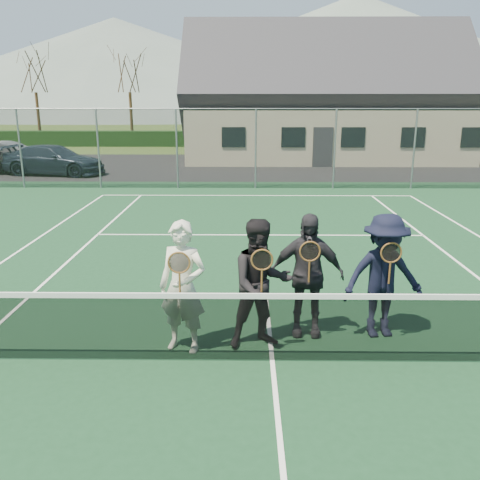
{
  "coord_description": "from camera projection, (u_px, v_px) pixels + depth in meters",
  "views": [
    {
      "loc": [
        -0.35,
        -5.99,
        3.33
      ],
      "look_at": [
        -0.44,
        1.5,
        1.25
      ],
      "focal_mm": 38.0,
      "sensor_mm": 36.0,
      "label": 1
    }
  ],
  "objects": [
    {
      "name": "tree_d",
      "position": [
        417.0,
        64.0,
        36.76
      ],
      "size": [
        3.2,
        3.2,
        7.77
      ],
      "color": "#3B2315",
      "rests_on": "ground"
    },
    {
      "name": "player_c",
      "position": [
        307.0,
        275.0,
        7.22
      ],
      "size": [
        1.08,
        0.54,
        1.8
      ],
      "color": "#26252A",
      "rests_on": "court_surface"
    },
    {
      "name": "court_markings",
      "position": [
        272.0,
        361.0,
        6.65
      ],
      "size": [
        11.03,
        23.83,
        0.01
      ],
      "color": "white",
      "rests_on": "court_surface"
    },
    {
      "name": "ground",
      "position": [
        253.0,
        167.0,
        25.93
      ],
      "size": [
        220.0,
        220.0,
        0.0
      ],
      "primitive_type": "plane",
      "color": "#344C1B",
      "rests_on": "ground"
    },
    {
      "name": "player_a",
      "position": [
        183.0,
        287.0,
        6.74
      ],
      "size": [
        0.75,
        0.61,
        1.8
      ],
      "color": "silver",
      "rests_on": "court_surface"
    },
    {
      "name": "hill_west",
      "position": [
        117.0,
        69.0,
        96.11
      ],
      "size": [
        110.0,
        110.0,
        18.0
      ],
      "primitive_type": "cone",
      "color": "#55665D",
      "rests_on": "ground"
    },
    {
      "name": "perimeter_fence",
      "position": [
        256.0,
        149.0,
        19.26
      ],
      "size": [
        30.07,
        0.07,
        3.02
      ],
      "color": "slate",
      "rests_on": "ground"
    },
    {
      "name": "tree_b",
      "position": [
        128.0,
        65.0,
        37.02
      ],
      "size": [
        3.2,
        3.2,
        7.77
      ],
      "color": "#3A2715",
      "rests_on": "ground"
    },
    {
      "name": "car_b",
      "position": [
        10.0,
        155.0,
        25.2
      ],
      "size": [
        4.07,
        1.59,
        1.32
      ],
      "primitive_type": "imported",
      "rotation": [
        0.0,
        0.0,
        1.62
      ],
      "color": "gray",
      "rests_on": "ground"
    },
    {
      "name": "court_surface",
      "position": [
        272.0,
        362.0,
        6.66
      ],
      "size": [
        30.0,
        30.0,
        0.02
      ],
      "primitive_type": "cube",
      "color": "#14381E",
      "rests_on": "ground"
    },
    {
      "name": "tennis_net",
      "position": [
        273.0,
        325.0,
        6.52
      ],
      "size": [
        11.68,
        0.08,
        1.1
      ],
      "color": "slate",
      "rests_on": "ground"
    },
    {
      "name": "hedge_row",
      "position": [
        251.0,
        139.0,
        37.35
      ],
      "size": [
        40.0,
        1.2,
        1.1
      ],
      "primitive_type": "cube",
      "color": "black",
      "rests_on": "ground"
    },
    {
      "name": "tarmac_carpark",
      "position": [
        175.0,
        167.0,
        25.98
      ],
      "size": [
        40.0,
        12.0,
        0.01
      ],
      "primitive_type": "cube",
      "color": "black",
      "rests_on": "ground"
    },
    {
      "name": "player_b",
      "position": [
        261.0,
        284.0,
        6.86
      ],
      "size": [
        1.02,
        0.88,
        1.8
      ],
      "color": "black",
      "rests_on": "court_surface"
    },
    {
      "name": "player_d",
      "position": [
        384.0,
        276.0,
        7.16
      ],
      "size": [
        1.24,
        0.82,
        1.8
      ],
      "color": "black",
      "rests_on": "court_surface"
    },
    {
      "name": "tree_a",
      "position": [
        33.0,
        65.0,
        37.11
      ],
      "size": [
        3.2,
        3.2,
        7.77
      ],
      "color": "#3D2716",
      "rests_on": "ground"
    },
    {
      "name": "car_c",
      "position": [
        54.0,
        160.0,
        23.1
      ],
      "size": [
        4.87,
        2.65,
        1.34
      ],
      "primitive_type": "imported",
      "rotation": [
        0.0,
        0.0,
        1.39
      ],
      "color": "#1A2534",
      "rests_on": "ground"
    },
    {
      "name": "clubhouse",
      "position": [
        324.0,
        87.0,
        28.67
      ],
      "size": [
        15.6,
        8.2,
        7.7
      ],
      "color": "beige",
      "rests_on": "ground"
    },
    {
      "name": "tree_c",
      "position": [
        279.0,
        64.0,
        36.89
      ],
      "size": [
        3.2,
        3.2,
        7.77
      ],
      "color": "#3A2615",
      "rests_on": "ground"
    },
    {
      "name": "hill_centre",
      "position": [
        355.0,
        57.0,
        95.02
      ],
      "size": [
        120.0,
        120.0,
        22.0
      ],
      "primitive_type": "cone",
      "color": "slate",
      "rests_on": "ground"
    }
  ]
}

